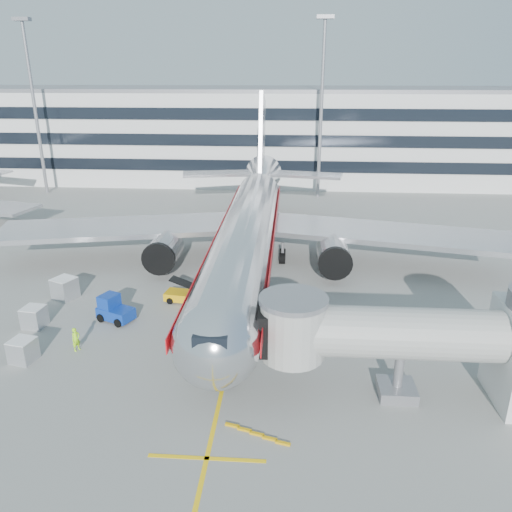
# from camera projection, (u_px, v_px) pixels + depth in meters

# --- Properties ---
(ground) EXTENTS (180.00, 180.00, 0.00)m
(ground) POSITION_uv_depth(u_px,v_px,m) (237.00, 325.00, 38.14)
(ground) COLOR gray
(ground) RESTS_ON ground
(lead_in_line) EXTENTS (0.25, 70.00, 0.01)m
(lead_in_line) POSITION_uv_depth(u_px,v_px,m) (248.00, 275.00, 47.49)
(lead_in_line) COLOR yellow
(lead_in_line) RESTS_ON ground
(stop_bar) EXTENTS (6.00, 0.25, 0.01)m
(stop_bar) POSITION_uv_depth(u_px,v_px,m) (207.00, 458.00, 25.05)
(stop_bar) COLOR yellow
(stop_bar) RESTS_ON ground
(main_jet) EXTENTS (50.95, 48.70, 16.06)m
(main_jet) POSITION_uv_depth(u_px,v_px,m) (249.00, 227.00, 47.62)
(main_jet) COLOR silver
(main_jet) RESTS_ON ground
(jet_bridge) EXTENTS (17.80, 4.50, 7.00)m
(jet_bridge) POSITION_uv_depth(u_px,v_px,m) (432.00, 339.00, 28.50)
(jet_bridge) COLOR silver
(jet_bridge) RESTS_ON ground
(terminal) EXTENTS (150.00, 24.25, 15.60)m
(terminal) POSITION_uv_depth(u_px,v_px,m) (271.00, 133.00, 89.59)
(terminal) COLOR silver
(terminal) RESTS_ON ground
(light_mast_west) EXTENTS (2.40, 1.20, 25.45)m
(light_mast_west) POSITION_uv_depth(u_px,v_px,m) (33.00, 95.00, 74.54)
(light_mast_west) COLOR gray
(light_mast_west) RESTS_ON ground
(light_mast_centre) EXTENTS (2.40, 1.20, 25.45)m
(light_mast_centre) POSITION_uv_depth(u_px,v_px,m) (322.00, 96.00, 71.68)
(light_mast_centre) COLOR gray
(light_mast_centre) RESTS_ON ground
(belt_loader) EXTENTS (4.51, 2.13, 2.11)m
(belt_loader) POSITION_uv_depth(u_px,v_px,m) (190.00, 296.00, 41.77)
(belt_loader) COLOR #DA9F09
(belt_loader) RESTS_ON ground
(baggage_tug) EXTENTS (3.13, 2.59, 2.05)m
(baggage_tug) POSITION_uv_depth(u_px,v_px,m) (114.00, 310.00, 38.69)
(baggage_tug) COLOR navy
(baggage_tug) RESTS_ON ground
(cargo_container_left) EXTENTS (1.67, 1.67, 1.60)m
(cargo_container_left) POSITION_uv_depth(u_px,v_px,m) (34.00, 317.00, 37.72)
(cargo_container_left) COLOR #AEB1B6
(cargo_container_left) RESTS_ON ground
(cargo_container_right) EXTENTS (2.25, 2.25, 1.81)m
(cargo_container_right) POSITION_uv_depth(u_px,v_px,m) (65.00, 288.00, 42.47)
(cargo_container_right) COLOR #AEB1B6
(cargo_container_right) RESTS_ON ground
(cargo_container_front) EXTENTS (1.73, 1.73, 1.57)m
(cargo_container_front) POSITION_uv_depth(u_px,v_px,m) (23.00, 350.00, 33.24)
(cargo_container_front) COLOR #AEB1B6
(cargo_container_front) RESTS_ON ground
(ramp_worker) EXTENTS (0.68, 0.75, 1.72)m
(ramp_worker) POSITION_uv_depth(u_px,v_px,m) (76.00, 339.00, 34.46)
(ramp_worker) COLOR #A5F71A
(ramp_worker) RESTS_ON ground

